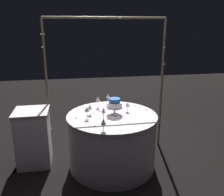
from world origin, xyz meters
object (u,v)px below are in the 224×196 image
object	(u,v)px
wine_glass_3	(87,110)
wine_glass_6	(103,122)
wine_glass_2	(90,107)
decorative_arch	(106,68)
tiered_cake	(115,104)
wine_glass_4	(103,111)
main_table	(112,140)
side_table	(34,137)
wine_glass_5	(108,97)
wine_glass_0	(127,105)
wine_glass_1	(98,99)

from	to	relation	value
wine_glass_3	wine_glass_6	size ratio (longest dim) A/B	1.06
wine_glass_2	decorative_arch	bearing A→B (deg)	56.56
tiered_cake	wine_glass_6	bearing A→B (deg)	-113.46
tiered_cake	wine_glass_2	size ratio (longest dim) A/B	1.48
wine_glass_2	wine_glass_4	world-z (taller)	wine_glass_4
main_table	side_table	size ratio (longest dim) A/B	1.51
decorative_arch	main_table	size ratio (longest dim) A/B	1.67
tiered_cake	wine_glass_2	distance (m)	0.33
wine_glass_5	tiered_cake	bearing A→B (deg)	-86.73
decorative_arch	side_table	distance (m)	1.44
wine_glass_0	main_table	bearing A→B (deg)	-161.22
decorative_arch	wine_glass_3	xyz separation A→B (m)	(-0.34, -0.58, -0.43)
wine_glass_1	wine_glass_3	size ratio (longest dim) A/B	1.05
wine_glass_1	decorative_arch	bearing A→B (deg)	48.10
wine_glass_2	wine_glass_4	xyz separation A→B (m)	(0.15, -0.23, 0.02)
tiered_cake	wine_glass_5	world-z (taller)	tiered_cake
tiered_cake	wine_glass_5	size ratio (longest dim) A/B	1.33
side_table	wine_glass_5	bearing A→B (deg)	10.74
tiered_cake	wine_glass_3	xyz separation A→B (m)	(-0.38, -0.10, -0.02)
tiered_cake	wine_glass_1	xyz separation A→B (m)	(-0.19, 0.31, -0.02)
side_table	wine_glass_3	size ratio (longest dim) A/B	4.89
wine_glass_6	wine_glass_4	bearing A→B (deg)	82.24
wine_glass_1	wine_glass_4	distance (m)	0.50
decorative_arch	wine_glass_0	world-z (taller)	decorative_arch
wine_glass_2	wine_glass_5	bearing A→B (deg)	52.30
decorative_arch	side_table	world-z (taller)	decorative_arch
side_table	tiered_cake	xyz separation A→B (m)	(1.12, -0.22, 0.50)
side_table	wine_glass_6	size ratio (longest dim) A/B	5.18
wine_glass_1	wine_glass_3	world-z (taller)	wine_glass_1
main_table	wine_glass_6	bearing A→B (deg)	-110.21
wine_glass_3	wine_glass_1	bearing A→B (deg)	65.53
wine_glass_0	wine_glass_4	world-z (taller)	wine_glass_4
wine_glass_1	wine_glass_6	bearing A→B (deg)	-92.09
main_table	wine_glass_4	distance (m)	0.56
side_table	wine_glass_5	distance (m)	1.21
wine_glass_0	wine_glass_6	world-z (taller)	wine_glass_6
main_table	wine_glass_1	size ratio (longest dim) A/B	7.02
tiered_cake	decorative_arch	bearing A→B (deg)	94.45
main_table	wine_glass_5	bearing A→B (deg)	88.46
decorative_arch	wine_glass_5	bearing A→B (deg)	-75.24
tiered_cake	wine_glass_3	distance (m)	0.39
tiered_cake	wine_glass_4	distance (m)	0.26
wine_glass_5	wine_glass_2	bearing A→B (deg)	-127.70
decorative_arch	wine_glass_6	bearing A→B (deg)	-100.51
wine_glass_1	wine_glass_5	distance (m)	0.21
tiered_cake	wine_glass_6	world-z (taller)	tiered_cake
side_table	wine_glass_0	size ratio (longest dim) A/B	5.78
wine_glass_1	wine_glass_2	size ratio (longest dim) A/B	1.13
decorative_arch	wine_glass_6	xyz separation A→B (m)	(-0.18, -0.98, -0.44)
side_table	wine_glass_2	world-z (taller)	wine_glass_2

